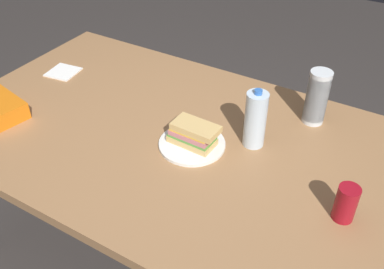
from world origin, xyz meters
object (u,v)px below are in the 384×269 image
Objects in this scene: paper_plate at (192,144)px; sandwich at (193,134)px; water_bottle_tall at (255,119)px; plastic_cup_stack at (317,97)px; soda_can_red at (346,203)px; dining_table at (179,152)px.

sandwich is at bearing 24.60° from paper_plate.
plastic_cup_stack is at bearing 60.39° from water_bottle_tall.
soda_can_red reaches higher than paper_plate.
dining_table is 7.62× the size of paper_plate.
water_bottle_tall is (0.26, 0.11, 0.19)m from dining_table.
paper_plate is at bearing -146.38° from water_bottle_tall.
sandwich is 1.52× the size of soda_can_red.
sandwich is 0.57m from soda_can_red.
paper_plate is 1.33× the size of sandwich.
dining_table is at bearing 172.51° from soda_can_red.
soda_can_red is (0.57, -0.07, 0.01)m from sandwich.
paper_plate is 0.05m from sandwich.
plastic_cup_stack is (0.40, 0.36, 0.19)m from dining_table.
dining_table is at bearing -157.45° from water_bottle_tall.
dining_table is 8.08× the size of water_bottle_tall.
water_bottle_tall is at bearing -119.61° from plastic_cup_stack.
plastic_cup_stack is (0.14, 0.25, 0.00)m from water_bottle_tall.
sandwich is 0.84× the size of plastic_cup_stack.
water_bottle_tall reaches higher than plastic_cup_stack.
soda_can_red is 0.43m from water_bottle_tall.
sandwich is at bearing -13.00° from dining_table.
water_bottle_tall is (0.19, 0.13, 0.10)m from paper_plate.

